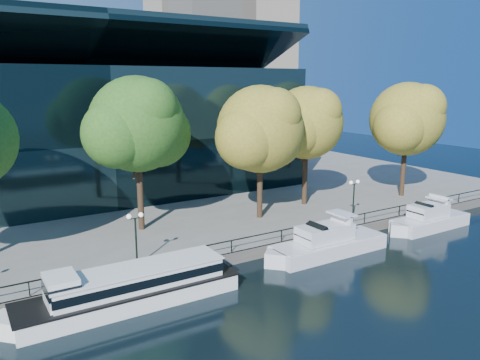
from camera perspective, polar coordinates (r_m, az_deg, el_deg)
ground at (r=35.85m, az=1.68°, el=-11.80°), size 160.00×160.00×0.00m
promenade at (r=67.70m, az=-15.53°, el=-0.39°), size 90.00×67.08×1.00m
railing at (r=37.70m, az=-1.05°, el=-7.41°), size 88.20×0.08×0.99m
convention_building at (r=61.09m, az=-18.33°, el=5.76°), size 50.00×24.57×21.43m
tour_boat at (r=32.07m, az=-13.78°, el=-12.62°), size 15.88×3.54×3.01m
cruiser_near at (r=40.40m, az=10.33°, el=-7.57°), size 11.91×3.07×3.45m
cruiser_far at (r=50.17m, az=21.92°, el=-4.43°), size 10.03×2.78×3.28m
tree_2 at (r=42.72m, az=-12.17°, el=6.42°), size 10.66×8.74×13.97m
tree_3 at (r=45.74m, az=2.72°, el=5.97°), size 10.64×8.72×13.13m
tree_4 at (r=51.48m, az=8.28°, el=6.72°), size 9.86×8.09×12.99m
tree_5 at (r=58.30m, az=19.82°, el=6.82°), size 10.64×8.73×13.39m
lamp_1 at (r=35.19m, az=-12.63°, el=-5.63°), size 1.26×0.36×4.03m
lamp_2 at (r=46.91m, az=13.73°, el=-1.28°), size 1.26×0.36×4.03m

